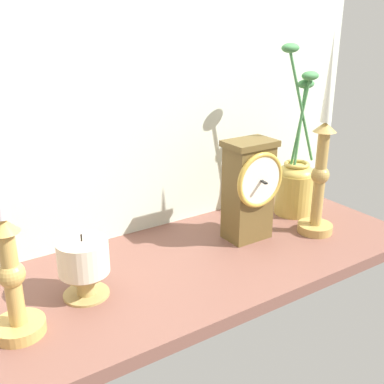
{
  "coord_description": "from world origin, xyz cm",
  "views": [
    {
      "loc": [
        -40.12,
        -65.79,
        43.49
      ],
      "look_at": [
        3.38,
        0.0,
        14.0
      ],
      "focal_mm": 43.86,
      "sensor_mm": 36.0,
      "label": 1
    }
  ],
  "objects": [
    {
      "name": "mantel_clock",
      "position": [
        18.62,
        1.95,
        10.96
      ],
      "size": [
        11.3,
        9.24,
        20.87
      ],
      "color": "brown",
      "rests_on": "ground_plane"
    },
    {
      "name": "back_wall",
      "position": [
        0.0,
        18.5,
        32.5
      ],
      "size": [
        120.0,
        2.0,
        65.0
      ],
      "primitive_type": "cube",
      "color": "silver",
      "rests_on": "ground_plane"
    },
    {
      "name": "candlestick_tall_left",
      "position": [
        32.62,
        -3.82,
        14.89
      ],
      "size": [
        7.41,
        7.41,
        41.23
      ],
      "color": "tan",
      "rests_on": "ground_plane"
    },
    {
      "name": "brass_vase_jar",
      "position": [
        36.4,
        6.46,
        8.32
      ],
      "size": [
        10.53,
        9.06,
        38.52
      ],
      "color": "tan",
      "rests_on": "ground_plane"
    },
    {
      "name": "pillar_candle_front",
      "position": [
        -17.74,
        -0.4,
        6.0
      ],
      "size": [
        8.36,
        8.36,
        11.19
      ],
      "color": "tan",
      "rests_on": "ground_plane"
    },
    {
      "name": "ground_plane",
      "position": [
        0.0,
        0.0,
        -1.2
      ],
      "size": [
        100.0,
        36.0,
        2.4
      ],
      "primitive_type": "cube",
      "color": "brown"
    },
    {
      "name": "candlestick_tall_center",
      "position": [
        -29.64,
        -4.12,
        12.01
      ],
      "size": [
        7.64,
        7.64,
        39.51
      ],
      "color": "tan",
      "rests_on": "ground_plane"
    }
  ]
}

